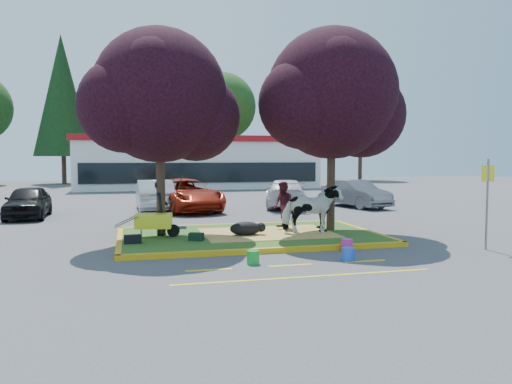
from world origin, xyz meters
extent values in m
plane|color=#424244|center=(0.00, 0.00, 0.00)|extent=(90.00, 90.00, 0.00)
cube|color=#274B17|center=(0.00, 0.00, 0.07)|extent=(8.00, 5.00, 0.15)
cube|color=gold|center=(0.00, -2.58, 0.07)|extent=(8.30, 0.16, 0.15)
cube|color=gold|center=(0.00, 2.58, 0.07)|extent=(8.30, 0.16, 0.15)
cube|color=gold|center=(-4.08, 0.00, 0.07)|extent=(0.16, 5.30, 0.15)
cube|color=gold|center=(4.08, 0.00, 0.07)|extent=(0.16, 5.30, 0.15)
cube|color=tan|center=(0.60, 0.00, 0.15)|extent=(4.20, 3.00, 0.01)
cylinder|color=black|center=(-2.80, 0.40, 1.91)|extent=(0.28, 0.28, 3.53)
sphere|color=black|center=(-2.80, 0.40, 4.56)|extent=(4.20, 4.20, 4.20)
sphere|color=black|center=(-1.64, 0.60, 3.93)|extent=(2.86, 2.86, 2.86)
sphere|color=black|center=(-3.85, 0.10, 4.18)|extent=(2.86, 2.86, 2.86)
cylinder|color=black|center=(2.90, 0.20, 2.00)|extent=(0.28, 0.28, 3.70)
sphere|color=black|center=(2.90, 0.20, 4.77)|extent=(4.40, 4.40, 4.40)
sphere|color=black|center=(4.11, 0.40, 4.11)|extent=(2.99, 2.99, 2.99)
sphere|color=black|center=(1.80, -0.10, 4.37)|extent=(2.99, 2.99, 2.99)
cube|color=yellow|center=(-2.00, -4.20, 0.00)|extent=(1.10, 0.12, 0.01)
cube|color=yellow|center=(0.00, -4.20, 0.00)|extent=(1.10, 0.12, 0.01)
cube|color=yellow|center=(2.00, -4.20, 0.00)|extent=(1.10, 0.12, 0.01)
cube|color=yellow|center=(0.00, -5.40, 0.00)|extent=(6.00, 0.10, 0.01)
cube|color=silver|center=(2.00, 28.00, 2.00)|extent=(20.00, 8.00, 4.00)
cube|color=maroon|center=(2.00, 28.00, 4.15)|extent=(20.40, 8.40, 0.50)
cube|color=black|center=(2.00, 23.95, 1.40)|extent=(19.00, 0.10, 1.60)
cylinder|color=black|center=(-10.00, 37.00, 1.96)|extent=(0.44, 0.44, 3.92)
cone|color=black|center=(-10.00, 37.00, 8.68)|extent=(5.60, 5.60, 11.90)
cylinder|color=black|center=(-2.00, 38.50, 1.54)|extent=(0.44, 0.44, 3.08)
sphere|color=#143811|center=(-2.00, 38.50, 6.82)|extent=(6.16, 6.16, 6.16)
cylinder|color=black|center=(6.00, 37.50, 1.82)|extent=(0.44, 0.44, 3.64)
sphere|color=#143811|center=(6.00, 37.50, 8.06)|extent=(7.28, 7.28, 7.28)
cylinder|color=black|center=(14.00, 38.00, 1.75)|extent=(0.44, 0.44, 3.50)
cone|color=black|center=(14.00, 38.00, 7.75)|extent=(5.00, 5.00, 10.62)
cylinder|color=black|center=(22.00, 37.00, 1.61)|extent=(0.44, 0.44, 3.22)
sphere|color=#143811|center=(22.00, 37.00, 7.13)|extent=(6.44, 6.44, 6.44)
imported|color=white|center=(1.97, -0.44, 0.95)|extent=(1.91, 0.91, 1.59)
ellipsoid|color=black|center=(-0.20, -0.30, 0.37)|extent=(1.12, 0.77, 0.44)
imported|color=black|center=(-2.79, 0.43, 1.01)|extent=(0.57, 0.72, 1.72)
imported|color=#481420|center=(1.40, 0.86, 0.97)|extent=(0.76, 0.90, 1.65)
imported|color=black|center=(2.70, 0.54, 0.78)|extent=(0.43, 0.78, 1.26)
cylinder|color=black|center=(-2.45, -0.02, 0.35)|extent=(0.40, 0.14, 0.39)
cylinder|color=slate|center=(-3.43, -0.26, 0.29)|extent=(0.04, 0.04, 0.28)
cylinder|color=slate|center=(-3.43, 0.22, 0.29)|extent=(0.04, 0.04, 0.28)
cube|color=yellow|center=(-3.05, -0.02, 0.67)|extent=(1.19, 0.83, 0.44)
cylinder|color=slate|center=(-3.87, -0.26, 0.70)|extent=(0.71, 0.16, 0.36)
cylinder|color=slate|center=(-3.87, 0.22, 0.70)|extent=(0.71, 0.16, 0.36)
cube|color=black|center=(-3.70, -0.92, 0.27)|extent=(0.50, 0.30, 0.25)
cube|color=black|center=(-1.85, -0.87, 0.26)|extent=(0.50, 0.41, 0.23)
cylinder|color=slate|center=(6.06, -3.59, 1.29)|extent=(0.06, 0.06, 2.59)
cube|color=yellow|center=(6.06, -3.59, 2.17)|extent=(0.36, 0.09, 0.47)
cylinder|color=#16952F|center=(-0.83, -3.81, 0.17)|extent=(0.32, 0.32, 0.34)
cylinder|color=#DD31A1|center=(2.13, -2.80, 0.17)|extent=(0.39, 0.39, 0.34)
cylinder|color=blue|center=(1.60, -4.07, 0.17)|extent=(0.36, 0.36, 0.34)
imported|color=black|center=(-8.04, 7.75, 0.70)|extent=(1.74, 4.14, 1.40)
imported|color=#ADB0B5|center=(-2.58, 9.27, 0.76)|extent=(1.74, 4.68, 1.53)
imported|color=#9A1F0C|center=(-1.17, 8.88, 0.79)|extent=(3.93, 6.14, 1.57)
imported|color=silver|center=(4.16, 9.23, 0.73)|extent=(3.37, 5.41, 1.46)
imported|color=#585A60|center=(7.80, 8.48, 0.71)|extent=(2.46, 4.56, 1.43)
camera|label=1|loc=(-3.77, -15.60, 2.63)|focal=35.00mm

